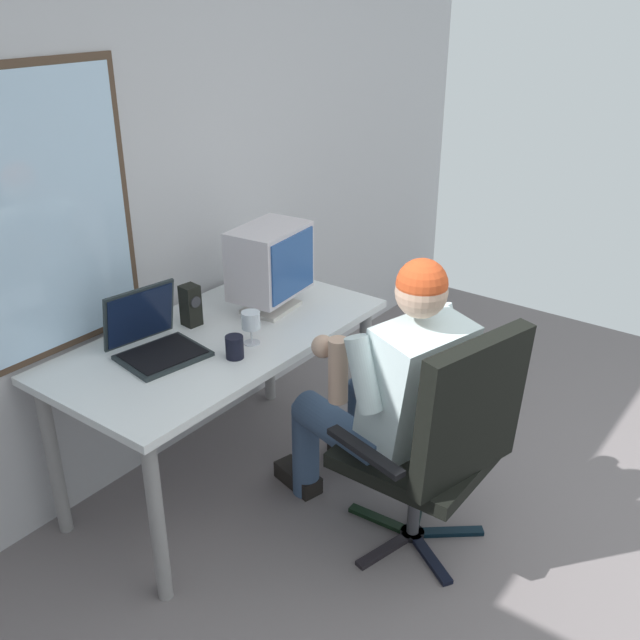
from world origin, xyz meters
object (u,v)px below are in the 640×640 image
object	(u,v)px
laptop	(152,337)
wine_glass	(251,322)
office_chair	(442,437)
desk	(220,354)
coffee_mug	(235,347)
person_seated	(389,390)
crt_monitor	(270,262)
desk_speaker	(191,305)

from	to	relation	value
laptop	wine_glass	size ratio (longest dim) A/B	2.56
office_chair	wine_glass	world-z (taller)	office_chair
office_chair	wine_glass	bearing A→B (deg)	98.48
laptop	wine_glass	world-z (taller)	laptop
desk	coffee_mug	distance (m)	0.26
desk	wine_glass	xyz separation A→B (m)	(0.02, -0.16, 0.19)
laptop	coffee_mug	size ratio (longest dim) A/B	3.89
person_seated	laptop	size ratio (longest dim) A/B	3.38
desk	coffee_mug	size ratio (longest dim) A/B	15.81
office_chair	crt_monitor	size ratio (longest dim) A/B	2.58
laptop	desk_speaker	distance (m)	0.28
laptop	desk	bearing A→B (deg)	-20.58
wine_glass	desk_speaker	bearing A→B (deg)	93.66
person_seated	crt_monitor	bearing A→B (deg)	80.24
desk	office_chair	size ratio (longest dim) A/B	1.46
office_chair	laptop	distance (m)	1.19
laptop	coffee_mug	distance (m)	0.34
wine_glass	coffee_mug	distance (m)	0.14
person_seated	wine_glass	world-z (taller)	person_seated
office_chair	wine_glass	xyz separation A→B (m)	(-0.12, 0.83, 0.28)
crt_monitor	wine_glass	size ratio (longest dim) A/B	2.77
office_chair	crt_monitor	xyz separation A→B (m)	(0.18, 0.98, 0.42)
desk	crt_monitor	size ratio (longest dim) A/B	3.76
desk	person_seated	size ratio (longest dim) A/B	1.20
desk	laptop	distance (m)	0.33
coffee_mug	desk_speaker	bearing A→B (deg)	72.57
office_chair	person_seated	distance (m)	0.29
office_chair	crt_monitor	distance (m)	1.08
desk	office_chair	world-z (taller)	office_chair
crt_monitor	laptop	size ratio (longest dim) A/B	1.08
desk	crt_monitor	world-z (taller)	crt_monitor
office_chair	coffee_mug	distance (m)	0.87
laptop	crt_monitor	bearing A→B (deg)	-10.42
desk	person_seated	world-z (taller)	person_seated
desk	wine_glass	distance (m)	0.25
crt_monitor	desk_speaker	bearing A→B (deg)	152.29
office_chair	desk_speaker	distance (m)	1.19
desk_speaker	coffee_mug	size ratio (longest dim) A/B	1.96
office_chair	laptop	world-z (taller)	office_chair
crt_monitor	desk_speaker	size ratio (longest dim) A/B	2.15
person_seated	laptop	bearing A→B (deg)	120.41
office_chair	desk	bearing A→B (deg)	98.48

